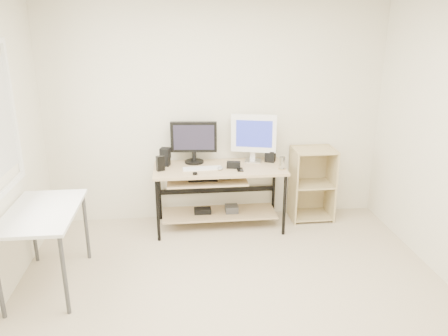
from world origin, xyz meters
name	(u,v)px	position (x,y,z in m)	size (l,w,h in m)	color
room	(222,163)	(-0.14, 0.04, 1.32)	(4.01, 4.01, 2.62)	#C3B296
desk	(217,184)	(-0.03, 1.66, 0.54)	(1.50, 0.65, 0.75)	tan
side_table	(43,219)	(-1.68, 0.60, 0.67)	(0.60, 1.00, 0.75)	white
shelf_unit	(311,183)	(1.15, 1.82, 0.45)	(0.50, 0.40, 0.90)	tan
black_monitor	(194,140)	(-0.28, 1.85, 1.03)	(0.54, 0.22, 0.49)	black
white_imac	(254,135)	(0.42, 1.82, 1.08)	(0.53, 0.19, 0.57)	silver
keyboard	(202,168)	(-0.20, 1.60, 0.76)	(0.44, 0.12, 0.02)	white
mouse	(220,168)	(0.00, 1.56, 0.77)	(0.06, 0.10, 0.03)	#ABABB0
center_speaker	(234,165)	(0.16, 1.60, 0.79)	(0.15, 0.07, 0.08)	black
speaker_left	(165,156)	(-0.62, 1.78, 0.86)	(0.13, 0.13, 0.21)	black
speaker_right	(270,156)	(0.62, 1.80, 0.82)	(0.11, 0.11, 0.14)	black
audio_controller	(160,163)	(-0.67, 1.59, 0.84)	(0.09, 0.05, 0.17)	black
volume_puck	(195,174)	(-0.29, 1.42, 0.76)	(0.05, 0.05, 0.02)	black
smartphone	(240,170)	(0.22, 1.52, 0.75)	(0.07, 0.13, 0.01)	black
coaster	(282,169)	(0.70, 1.51, 0.75)	(0.09, 0.09, 0.01)	olive
drinking_glass	(282,163)	(0.70, 1.51, 0.82)	(0.07, 0.07, 0.13)	white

